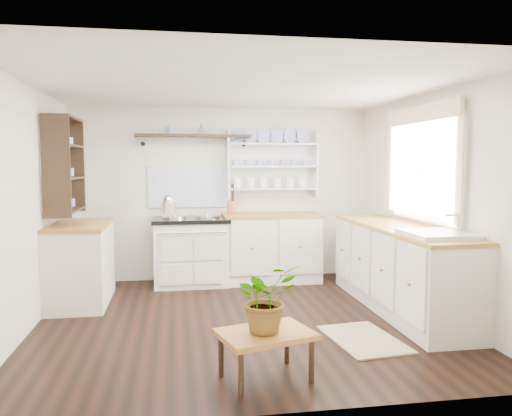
% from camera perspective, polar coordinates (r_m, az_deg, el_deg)
% --- Properties ---
extents(floor, '(4.00, 3.80, 0.01)m').
position_cam_1_polar(floor, '(5.11, -1.52, -12.66)').
color(floor, black).
rests_on(floor, ground).
extents(wall_back, '(4.00, 0.02, 2.30)m').
position_cam_1_polar(wall_back, '(6.77, -3.70, 1.63)').
color(wall_back, silver).
rests_on(wall_back, ground).
extents(wall_right, '(0.02, 3.80, 2.30)m').
position_cam_1_polar(wall_right, '(5.52, 19.50, 0.56)').
color(wall_right, silver).
rests_on(wall_right, ground).
extents(wall_left, '(0.02, 3.80, 2.30)m').
position_cam_1_polar(wall_left, '(5.02, -24.79, -0.04)').
color(wall_left, silver).
rests_on(wall_left, ground).
extents(ceiling, '(4.00, 3.80, 0.01)m').
position_cam_1_polar(ceiling, '(4.92, -1.59, 13.76)').
color(ceiling, white).
rests_on(ceiling, wall_back).
extents(window, '(0.08, 1.55, 1.22)m').
position_cam_1_polar(window, '(5.61, 18.43, 4.90)').
color(window, white).
rests_on(window, wall_right).
extents(aga_cooker, '(0.97, 0.67, 0.90)m').
position_cam_1_polar(aga_cooker, '(6.49, -7.42, -4.85)').
color(aga_cooker, silver).
rests_on(aga_cooker, floor).
extents(back_cabinets, '(1.27, 0.63, 0.90)m').
position_cam_1_polar(back_cabinets, '(6.63, 1.76, -4.43)').
color(back_cabinets, beige).
rests_on(back_cabinets, floor).
extents(right_cabinets, '(0.62, 2.43, 0.90)m').
position_cam_1_polar(right_cabinets, '(5.56, 16.06, -6.49)').
color(right_cabinets, beige).
rests_on(right_cabinets, floor).
extents(belfast_sink, '(0.55, 0.60, 0.45)m').
position_cam_1_polar(belfast_sink, '(4.85, 19.95, -4.21)').
color(belfast_sink, white).
rests_on(belfast_sink, right_cabinets).
extents(left_cabinets, '(0.62, 1.13, 0.90)m').
position_cam_1_polar(left_cabinets, '(5.92, -19.38, -5.88)').
color(left_cabinets, beige).
rests_on(left_cabinets, floor).
extents(plate_rack, '(1.20, 0.22, 0.90)m').
position_cam_1_polar(plate_rack, '(6.81, 1.78, 5.07)').
color(plate_rack, white).
rests_on(plate_rack, wall_back).
extents(high_shelf, '(1.50, 0.29, 0.16)m').
position_cam_1_polar(high_shelf, '(6.61, -7.12, 8.10)').
color(high_shelf, black).
rests_on(high_shelf, wall_back).
extents(left_shelving, '(0.28, 0.80, 1.05)m').
position_cam_1_polar(left_shelving, '(5.85, -21.05, 4.68)').
color(left_shelving, black).
rests_on(left_shelving, wall_left).
extents(kettle, '(0.19, 0.19, 0.23)m').
position_cam_1_polar(kettle, '(6.29, -9.99, 0.35)').
color(kettle, silver).
rests_on(kettle, aga_cooker).
extents(utensil_crock, '(0.13, 0.13, 0.16)m').
position_cam_1_polar(utensil_crock, '(6.57, -2.74, 0.13)').
color(utensil_crock, '#AF6040').
rests_on(utensil_crock, back_cabinets).
extents(center_table, '(0.75, 0.63, 0.35)m').
position_cam_1_polar(center_table, '(3.71, 1.12, -14.60)').
color(center_table, brown).
rests_on(center_table, floor).
extents(potted_plant, '(0.56, 0.53, 0.49)m').
position_cam_1_polar(potted_plant, '(3.62, 1.13, -10.25)').
color(potted_plant, '#3F7233').
rests_on(potted_plant, center_table).
extents(floor_rug, '(0.64, 0.91, 0.02)m').
position_cam_1_polar(floor_rug, '(4.66, 12.21, -14.44)').
color(floor_rug, '#9D8C5B').
rests_on(floor_rug, floor).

